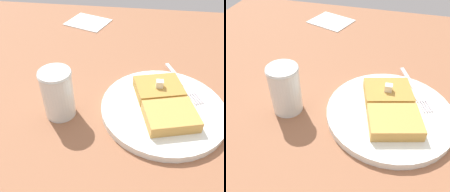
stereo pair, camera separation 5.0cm
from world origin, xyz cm
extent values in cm
cube|color=#915C3F|center=(0.00, 0.00, 1.28)|extent=(111.47, 111.47, 2.57)
cylinder|color=white|center=(1.58, 11.50, 3.35)|extent=(26.14, 26.14, 1.56)
torus|color=navy|center=(1.58, 11.50, 3.73)|extent=(26.14, 26.14, 0.80)
cube|color=#B28238|center=(-2.50, 10.36, 5.33)|extent=(10.29, 11.63, 2.41)
cube|color=gold|center=(5.67, 12.65, 5.33)|extent=(10.29, 11.63, 2.41)
cube|color=#F6EAC9|center=(-1.82, 10.39, 7.31)|extent=(1.41, 1.56, 1.54)
cube|color=silver|center=(-9.98, 14.64, 4.31)|extent=(9.50, 4.90, 0.36)
cube|color=silver|center=(-4.13, 17.25, 4.31)|extent=(3.45, 3.15, 0.36)
cube|color=silver|center=(-1.73, 19.22, 4.31)|extent=(3.05, 1.60, 0.36)
cube|color=silver|center=(-1.50, 18.72, 4.31)|extent=(3.05, 1.60, 0.36)
cube|color=silver|center=(-1.28, 18.22, 4.31)|extent=(3.05, 1.60, 0.36)
cube|color=silver|center=(-1.05, 17.72, 4.31)|extent=(3.05, 1.60, 0.36)
cylinder|color=#431A07|center=(4.97, -9.80, 6.90)|extent=(5.76, 5.76, 8.67)
cylinder|color=silver|center=(4.97, -9.80, 7.84)|extent=(6.26, 6.26, 10.55)
torus|color=silver|center=(4.97, -9.80, 12.67)|extent=(6.51, 6.51, 0.50)
cube|color=white|center=(-40.08, -13.68, 2.72)|extent=(15.11, 16.44, 0.30)
camera|label=1|loc=(41.15, 6.15, 39.71)|focal=40.00mm
camera|label=2|loc=(40.13, 11.07, 39.71)|focal=40.00mm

